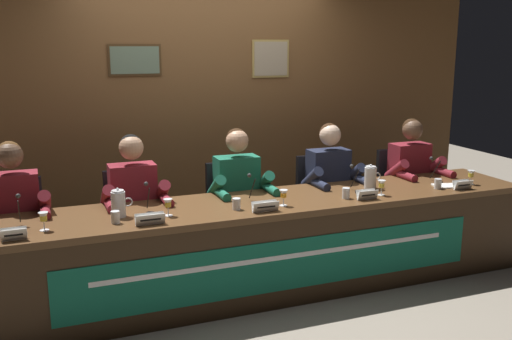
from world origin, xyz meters
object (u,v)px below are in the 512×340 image
at_px(chair_far_left, 18,241).
at_px(microphone_far_left, 20,217).
at_px(water_cup_center, 237,204).
at_px(water_cup_right, 346,194).
at_px(chair_right, 321,207).
at_px(document_stack_far_right, 446,186).
at_px(chair_far_right, 400,198).
at_px(juice_glass_far_right, 471,175).
at_px(nameplate_center, 265,206).
at_px(panelist_right, 332,182).
at_px(conference_table, 262,233).
at_px(microphone_right, 356,183).
at_px(microphone_far_right, 436,174).
at_px(water_pitcher_right_side, 370,177).
at_px(panelist_center, 240,191).
at_px(juice_glass_right, 382,185).
at_px(water_cup_left, 115,218).
at_px(chair_left, 132,228).
at_px(nameplate_left, 150,219).
at_px(juice_glass_left, 168,204).
at_px(water_cup_far_right, 438,184).
at_px(microphone_left, 149,204).
at_px(nameplate_right, 367,195).
at_px(chair_center, 233,217).
at_px(juice_glass_far_left, 43,218).
at_px(microphone_center, 253,194).
at_px(panelist_far_right, 414,174).
at_px(nameplate_far_left, 14,234).
at_px(panelist_left, 135,202).
at_px(juice_glass_center, 284,195).
at_px(water_pitcher_left_side, 119,204).
at_px(nameplate_far_right, 463,185).

relative_size(chair_far_left, microphone_far_left, 4.25).
height_order(water_cup_center, water_cup_right, same).
bearing_deg(chair_right, document_stack_far_right, -41.15).
bearing_deg(chair_far_right, juice_glass_far_right, -74.84).
relative_size(nameplate_center, panelist_right, 0.16).
height_order(conference_table, microphone_right, microphone_right).
height_order(microphone_far_right, water_pitcher_right_side, microphone_far_right).
bearing_deg(juice_glass_far_right, water_cup_center, 179.72).
height_order(panelist_center, juice_glass_right, panelist_center).
height_order(microphone_far_left, chair_far_right, microphone_far_left).
bearing_deg(water_cup_left, chair_left, 73.21).
bearing_deg(nameplate_left, conference_table, 10.38).
distance_m(juice_glass_left, water_cup_far_right, 2.29).
bearing_deg(juice_glass_left, juice_glass_right, -2.21).
bearing_deg(microphone_left, nameplate_left, -99.43).
relative_size(water_cup_right, microphone_far_right, 0.39).
distance_m(microphone_far_right, document_stack_far_right, 0.17).
distance_m(nameplate_center, nameplate_right, 0.87).
xyz_separation_m(chair_left, nameplate_left, (-0.01, -0.85, 0.33)).
relative_size(conference_table, chair_center, 5.05).
bearing_deg(microphone_right, chair_far_left, 167.23).
distance_m(juice_glass_far_left, microphone_far_right, 3.25).
bearing_deg(juice_glass_right, microphone_center, 171.55).
xyz_separation_m(microphone_far_left, panelist_far_right, (3.43, 0.41, -0.08)).
relative_size(chair_far_right, water_pitcher_right_side, 4.38).
bearing_deg(document_stack_far_right, water_cup_far_right, -164.28).
xyz_separation_m(microphone_center, microphone_right, (0.91, 0.01, 0.00)).
xyz_separation_m(nameplate_far_left, water_pitcher_right_side, (2.77, 0.32, 0.05)).
distance_m(water_cup_far_right, water_pitcher_right_side, 0.57).
height_order(conference_table, juice_glass_right, juice_glass_right).
height_order(panelist_left, water_cup_right, panelist_left).
bearing_deg(juice_glass_right, juice_glass_far_left, 179.14).
relative_size(nameplate_center, water_cup_center, 2.33).
bearing_deg(juice_glass_far_left, juice_glass_right, -0.86).
distance_m(juice_glass_center, water_cup_right, 0.55).
bearing_deg(document_stack_far_right, microphone_far_right, 83.83).
distance_m(water_cup_left, juice_glass_far_right, 3.02).
relative_size(microphone_center, panelist_far_right, 0.17).
distance_m(microphone_far_left, panelist_center, 1.74).
height_order(juice_glass_far_left, nameplate_right, juice_glass_far_left).
xyz_separation_m(nameplate_center, water_pitcher_left_side, (-1.01, 0.26, 0.05)).
bearing_deg(water_cup_far_right, water_cup_right, 179.35).
relative_size(microphone_left, water_pitcher_left_side, 1.03).
bearing_deg(nameplate_far_right, panelist_right, 144.00).
bearing_deg(juice_glass_far_right, panelist_right, 153.71).
height_order(juice_glass_right, chair_far_right, chair_far_right).
xyz_separation_m(water_cup_left, water_cup_far_right, (2.66, -0.02, 0.00)).
xyz_separation_m(water_cup_center, microphone_center, (0.17, 0.11, 0.04)).
bearing_deg(panelist_far_right, water_cup_center, -165.17).
height_order(panelist_left, document_stack_far_right, panelist_left).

